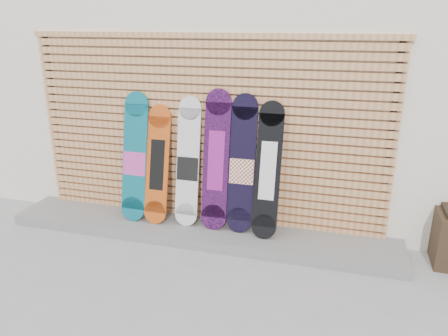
{
  "coord_description": "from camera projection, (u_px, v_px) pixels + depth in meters",
  "views": [
    {
      "loc": [
        1.4,
        -3.7,
        2.43
      ],
      "look_at": [
        0.14,
        0.75,
        0.85
      ],
      "focal_mm": 35.0,
      "sensor_mm": 36.0,
      "label": 1
    }
  ],
  "objects": [
    {
      "name": "snowboard_5",
      "position": [
        268.0,
        171.0,
        4.76
      ],
      "size": [
        0.28,
        0.37,
        1.49
      ],
      "color": "black",
      "rests_on": "concrete_step"
    },
    {
      "name": "snowboard_3",
      "position": [
        216.0,
        161.0,
        4.93
      ],
      "size": [
        0.3,
        0.31,
        1.59
      ],
      "color": "black",
      "rests_on": "concrete_step"
    },
    {
      "name": "concrete_step",
      "position": [
        199.0,
        231.0,
        5.15
      ],
      "size": [
        4.6,
        0.7,
        0.12
      ],
      "primitive_type": "cube",
      "color": "slate",
      "rests_on": "ground"
    },
    {
      "name": "snowboard_1",
      "position": [
        157.0,
        165.0,
        5.13
      ],
      "size": [
        0.28,
        0.35,
        1.38
      ],
      "color": "#C54F15",
      "rests_on": "concrete_step"
    },
    {
      "name": "snowboard_0",
      "position": [
        135.0,
        158.0,
        5.18
      ],
      "size": [
        0.3,
        0.35,
        1.52
      ],
      "color": "#0C6274",
      "rests_on": "concrete_step"
    },
    {
      "name": "snowboard_4",
      "position": [
        242.0,
        166.0,
        4.86
      ],
      "size": [
        0.29,
        0.3,
        1.55
      ],
      "color": "black",
      "rests_on": "concrete_step"
    },
    {
      "name": "slat_wall",
      "position": [
        205.0,
        131.0,
        5.04
      ],
      "size": [
        4.26,
        0.08,
        2.29
      ],
      "color": "tan",
      "rests_on": "ground"
    },
    {
      "name": "snowboard_2",
      "position": [
        188.0,
        163.0,
        5.04
      ],
      "size": [
        0.27,
        0.3,
        1.49
      ],
      "color": "silver",
      "rests_on": "concrete_step"
    },
    {
      "name": "ground",
      "position": [
        191.0,
        267.0,
        4.51
      ],
      "size": [
        80.0,
        80.0,
        0.0
      ],
      "primitive_type": "plane",
      "color": "#939396",
      "rests_on": "ground"
    },
    {
      "name": "building",
      "position": [
        292.0,
        61.0,
        6.99
      ],
      "size": [
        12.0,
        5.0,
        3.6
      ],
      "primitive_type": "cube",
      "color": "white",
      "rests_on": "ground"
    }
  ]
}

